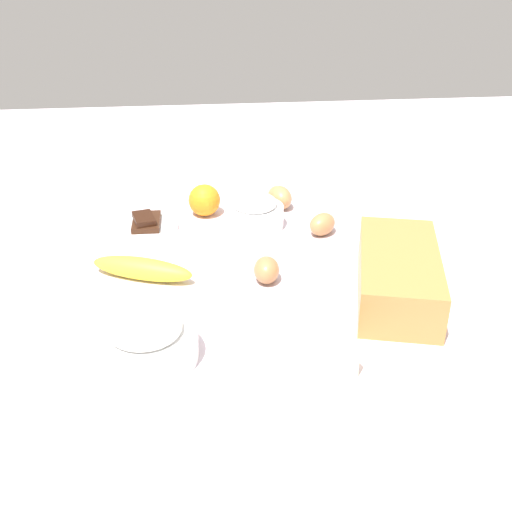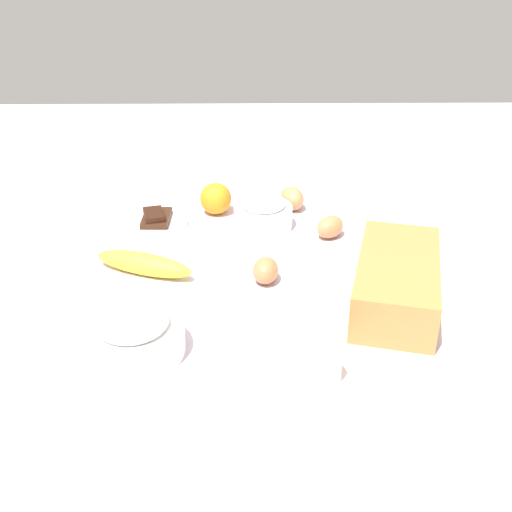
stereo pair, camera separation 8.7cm
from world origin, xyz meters
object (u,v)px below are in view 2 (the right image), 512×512
egg_near_butter (265,270)px  chocolate_plate (156,221)px  banana (144,264)px  loaf_pan (397,280)px  orange_fruit (216,199)px  egg_beside_bowl (330,227)px  flour_bowl (133,333)px  butter_block (307,351)px  egg_loose (292,198)px  sugar_bowl (263,212)px

egg_near_butter → chocolate_plate: 0.32m
banana → loaf_pan: bearing=77.1°
orange_fruit → egg_beside_bowl: size_ratio=1.09×
orange_fruit → chocolate_plate: bearing=-63.8°
egg_beside_bowl → flour_bowl: bearing=-41.3°
butter_block → loaf_pan: bearing=137.5°
egg_loose → orange_fruit: bearing=-83.1°
banana → butter_block: size_ratio=2.11×
butter_block → egg_near_butter: butter_block is taller
banana → chocolate_plate: (-0.20, -0.00, -0.01)m
sugar_bowl → banana: bearing=-48.6°
flour_bowl → sugar_bowl: size_ratio=1.24×
loaf_pan → flour_bowl: (0.14, -0.42, -0.01)m
orange_fruit → chocolate_plate: 0.14m
egg_near_butter → orange_fruit: bearing=-161.3°
flour_bowl → banana: flour_bowl is taller
orange_fruit → chocolate_plate: size_ratio=0.53×
loaf_pan → sugar_bowl: loaf_pan is taller
orange_fruit → egg_near_butter: orange_fruit is taller
orange_fruit → butter_block: 0.56m
egg_near_butter → chocolate_plate: size_ratio=0.46×
egg_loose → loaf_pan: bearing=21.3°
egg_beside_bowl → banana: bearing=-67.8°
loaf_pan → flour_bowl: 0.44m
loaf_pan → orange_fruit: loaf_pan is taller
banana → egg_beside_bowl: egg_beside_bowl is taller
flour_bowl → banana: 0.24m
sugar_bowl → egg_near_butter: size_ratio=2.02×
banana → egg_loose: 0.40m
loaf_pan → butter_block: loaf_pan is taller
orange_fruit → loaf_pan: bearing=41.0°
orange_fruit → egg_loose: orange_fruit is taller
flour_bowl → chocolate_plate: 0.44m
loaf_pan → banana: bearing=-88.6°
banana → orange_fruit: orange_fruit is taller
butter_block → chocolate_plate: size_ratio=0.69×
sugar_bowl → orange_fruit: 0.12m
egg_loose → chocolate_plate: bearing=-74.5°
egg_near_butter → egg_beside_bowl: same height
flour_bowl → banana: (-0.24, -0.02, -0.01)m
flour_bowl → egg_beside_bowl: size_ratio=2.38×
egg_near_butter → egg_loose: (-0.32, 0.07, 0.00)m
orange_fruit → egg_beside_bowl: (0.12, 0.24, -0.01)m
banana → egg_near_butter: 0.22m
butter_block → egg_near_butter: 0.25m
banana → chocolate_plate: banana is taller
butter_block → egg_loose: (-0.56, 0.01, -0.00)m
sugar_bowl → butter_block: sugar_bowl is taller
orange_fruit → sugar_bowl: bearing=55.4°
flour_bowl → chocolate_plate: bearing=-176.9°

